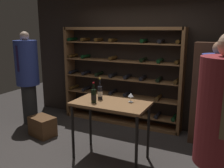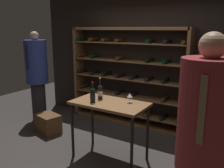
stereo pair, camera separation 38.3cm
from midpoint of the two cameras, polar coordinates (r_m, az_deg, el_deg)
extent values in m
plane|color=#383330|center=(4.11, 0.44, -16.81)|extent=(9.44, 9.44, 0.00)
cube|color=black|center=(5.16, 10.51, 5.41)|extent=(5.35, 0.10, 2.77)
cube|color=brown|center=(5.85, -5.84, 2.94)|extent=(0.06, 0.32, 2.06)
cube|color=brown|center=(4.77, 19.57, -0.03)|extent=(0.06, 0.32, 2.06)
cube|color=brown|center=(5.08, 5.80, 12.79)|extent=(2.58, 0.32, 0.06)
cube|color=brown|center=(5.46, 5.32, -8.71)|extent=(2.58, 0.32, 0.06)
cube|color=brown|center=(5.39, 5.37, -6.52)|extent=(2.50, 0.32, 0.02)
cylinder|color=#4C3314|center=(5.96, -4.92, -4.02)|extent=(0.08, 0.30, 0.08)
cylinder|color=#4C3314|center=(5.60, 0.70, -5.10)|extent=(0.08, 0.30, 0.08)
cylinder|color=black|center=(5.44, 3.77, -5.68)|extent=(0.08, 0.30, 0.08)
cylinder|color=#4C3314|center=(5.18, 10.47, -6.86)|extent=(0.08, 0.30, 0.08)
cylinder|color=black|center=(5.07, 14.07, -7.45)|extent=(0.08, 0.30, 0.08)
cylinder|color=black|center=(4.99, 17.81, -8.04)|extent=(0.08, 0.30, 0.08)
cube|color=brown|center=(5.27, 5.45, -2.70)|extent=(2.50, 0.32, 0.02)
cylinder|color=#4C3314|center=(5.86, -4.99, -0.54)|extent=(0.08, 0.30, 0.08)
cylinder|color=black|center=(5.67, -2.23, -0.96)|extent=(0.08, 0.30, 0.08)
cylinder|color=black|center=(5.33, 3.83, -1.88)|extent=(0.08, 0.30, 0.08)
cylinder|color=black|center=(5.19, 7.15, -2.37)|extent=(0.08, 0.30, 0.08)
cylinder|color=#4C3314|center=(4.96, 14.30, -3.41)|extent=(0.08, 0.30, 0.08)
cube|color=brown|center=(5.19, 5.54, 1.27)|extent=(2.50, 0.32, 0.02)
cylinder|color=black|center=(5.79, -5.06, 3.05)|extent=(0.08, 0.30, 0.08)
cylinder|color=black|center=(5.60, -2.27, 2.75)|extent=(0.08, 0.30, 0.08)
cylinder|color=black|center=(5.42, 0.72, 2.41)|extent=(0.08, 0.30, 0.08)
cylinder|color=black|center=(5.25, 3.89, 2.05)|extent=(0.08, 0.30, 0.08)
cylinder|color=black|center=(5.10, 7.26, 1.66)|extent=(0.08, 0.30, 0.08)
cylinder|color=black|center=(4.98, 10.82, 1.25)|extent=(0.08, 0.30, 0.08)
cylinder|color=black|center=(4.87, 14.54, 0.80)|extent=(0.08, 0.30, 0.08)
cylinder|color=#4C3314|center=(4.78, 18.42, 0.34)|extent=(0.08, 0.30, 0.08)
cube|color=brown|center=(5.12, 5.63, 5.35)|extent=(2.50, 0.32, 0.02)
cylinder|color=#4C3314|center=(5.74, -5.13, 6.72)|extent=(0.08, 0.30, 0.08)
cylinder|color=black|center=(5.54, -2.30, 6.54)|extent=(0.08, 0.30, 0.08)
cylinder|color=#4C3314|center=(5.19, 3.96, 6.09)|extent=(0.08, 0.30, 0.08)
cylinder|color=black|center=(4.92, 11.00, 5.50)|extent=(0.08, 0.30, 0.08)
cylinder|color=black|center=(4.81, 14.79, 5.15)|extent=(0.08, 0.30, 0.08)
cylinder|color=#4C3314|center=(4.72, 18.74, 4.76)|extent=(0.08, 0.30, 0.08)
cube|color=brown|center=(5.09, 5.73, 9.51)|extent=(2.50, 0.32, 0.02)
cylinder|color=black|center=(5.71, -5.21, 10.43)|extent=(0.08, 0.30, 0.08)
cylinder|color=#4C3314|center=(5.51, -2.34, 10.39)|extent=(0.08, 0.30, 0.08)
cylinder|color=#4C3314|center=(5.33, 0.74, 10.31)|extent=(0.08, 0.30, 0.08)
cylinder|color=#4C3314|center=(5.16, 4.02, 10.20)|extent=(0.08, 0.30, 0.08)
cylinder|color=black|center=(4.88, 11.19, 9.84)|extent=(0.08, 0.30, 0.08)
cylinder|color=black|center=(4.77, 15.05, 9.58)|extent=(0.08, 0.30, 0.08)
cylinder|color=#4C3314|center=(4.69, 19.07, 9.27)|extent=(0.08, 0.30, 0.08)
cube|color=brown|center=(3.73, 2.35, -4.64)|extent=(1.16, 0.63, 0.04)
cylinder|color=black|center=(3.97, -6.46, -10.81)|extent=(0.04, 0.04, 0.89)
cylinder|color=black|center=(3.47, 7.91, -14.50)|extent=(0.04, 0.04, 0.89)
cylinder|color=black|center=(4.37, -2.09, -8.47)|extent=(0.04, 0.04, 0.89)
cylinder|color=black|center=(3.92, 11.16, -11.29)|extent=(0.04, 0.04, 0.89)
cylinder|color=#292929|center=(4.07, 25.12, -12.09)|extent=(0.31, 0.31, 0.80)
cylinder|color=#2D3D8C|center=(3.81, 26.31, -0.56)|extent=(0.47, 0.47, 0.87)
sphere|color=#AD7A5B|center=(3.74, 27.11, 7.27)|extent=(0.20, 0.20, 0.20)
cylinder|color=#9E2D33|center=(2.21, 25.94, -6.76)|extent=(0.46, 0.46, 0.94)
sphere|color=tan|center=(2.11, 27.46, 7.97)|extent=(0.21, 0.21, 0.21)
cube|color=olive|center=(1.96, 25.63, -5.74)|extent=(0.05, 0.01, 0.53)
cylinder|color=#262626|center=(5.68, -14.88, -3.96)|extent=(0.31, 0.31, 0.86)
cylinder|color=#2D3D8C|center=(5.50, -15.42, 5.03)|extent=(0.48, 0.48, 0.93)
sphere|color=beige|center=(5.45, -15.77, 10.79)|extent=(0.19, 0.19, 0.19)
cube|color=#26193F|center=(5.32, -17.35, 5.88)|extent=(0.05, 0.01, 0.52)
cube|color=brown|center=(5.02, -12.56, -9.06)|extent=(0.55, 0.44, 0.37)
cube|color=#4C2D1E|center=(4.55, 24.39, -2.69)|extent=(0.44, 0.36, 1.81)
cylinder|color=black|center=(3.87, 0.03, -2.06)|extent=(0.08, 0.08, 0.21)
cone|color=black|center=(3.85, 0.03, -0.40)|extent=(0.08, 0.08, 0.03)
cylinder|color=black|center=(3.83, 0.03, 0.47)|extent=(0.03, 0.03, 0.10)
cylinder|color=#B7932D|center=(3.82, 0.03, 1.32)|extent=(0.03, 0.03, 0.02)
cylinder|color=silver|center=(3.88, 0.03, -2.21)|extent=(0.08, 0.08, 0.08)
cylinder|color=black|center=(3.70, -1.60, -2.79)|extent=(0.08, 0.08, 0.21)
cone|color=black|center=(3.67, -1.61, -1.07)|extent=(0.08, 0.08, 0.03)
cylinder|color=black|center=(3.66, -1.61, -0.35)|extent=(0.03, 0.03, 0.07)
cylinder|color=maroon|center=(3.65, -1.62, 0.33)|extent=(0.03, 0.03, 0.02)
cylinder|color=black|center=(3.71, -1.60, -2.95)|extent=(0.08, 0.08, 0.08)
cylinder|color=silver|center=(3.74, 7.09, -4.34)|extent=(0.07, 0.07, 0.00)
cylinder|color=silver|center=(3.73, 7.11, -3.70)|extent=(0.01, 0.01, 0.08)
cone|color=silver|center=(3.71, 7.14, -2.66)|extent=(0.08, 0.08, 0.06)
cylinder|color=#590A14|center=(3.71, 7.14, -2.85)|extent=(0.05, 0.05, 0.02)
camera|label=1|loc=(0.19, -87.14, 0.65)|focal=39.14mm
camera|label=2|loc=(0.19, 92.86, -0.65)|focal=39.14mm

